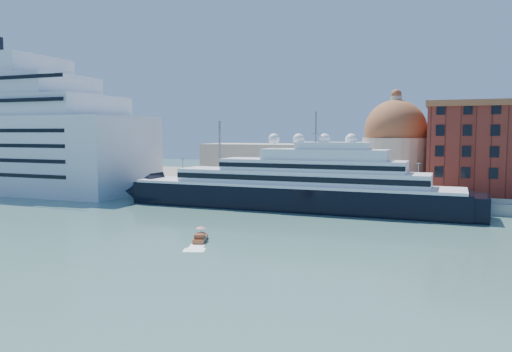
% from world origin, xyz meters
% --- Properties ---
extents(ground, '(400.00, 400.00, 0.00)m').
position_xyz_m(ground, '(0.00, 0.00, 0.00)').
color(ground, '#3D695F').
rests_on(ground, ground).
extents(quay, '(180.00, 10.00, 2.50)m').
position_xyz_m(quay, '(0.00, 34.00, 1.25)').
color(quay, gray).
rests_on(quay, ground).
extents(land, '(260.00, 72.00, 2.00)m').
position_xyz_m(land, '(0.00, 75.00, 1.00)').
color(land, slate).
rests_on(land, ground).
extents(quay_fence, '(180.00, 0.10, 1.20)m').
position_xyz_m(quay_fence, '(0.00, 29.50, 3.10)').
color(quay_fence, slate).
rests_on(quay_fence, quay).
extents(superyacht, '(86.81, 12.04, 25.94)m').
position_xyz_m(superyacht, '(0.25, 23.00, 4.48)').
color(superyacht, black).
rests_on(superyacht, ground).
extents(service_barge, '(12.01, 5.21, 2.62)m').
position_xyz_m(service_barge, '(-57.24, 22.21, 0.75)').
color(service_barge, white).
rests_on(service_barge, ground).
extents(water_taxi, '(3.42, 5.59, 2.52)m').
position_xyz_m(water_taxi, '(-0.38, -15.02, 0.60)').
color(water_taxi, maroon).
rests_on(water_taxi, ground).
extents(church, '(66.00, 18.00, 25.50)m').
position_xyz_m(church, '(6.39, 57.72, 10.91)').
color(church, beige).
rests_on(church, land).
extents(lamp_posts, '(120.80, 2.40, 18.00)m').
position_xyz_m(lamp_posts, '(-12.67, 32.27, 9.84)').
color(lamp_posts, slate).
rests_on(lamp_posts, quay).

